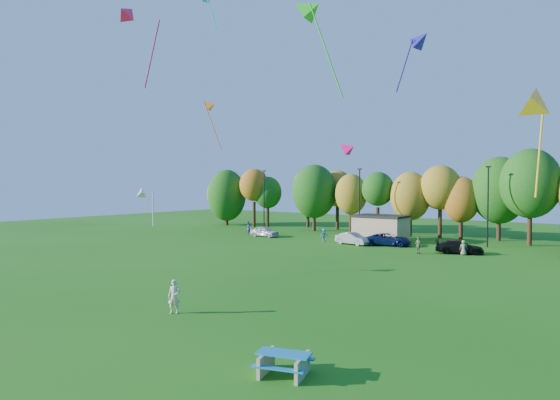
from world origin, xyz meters
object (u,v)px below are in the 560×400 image
Objects in this scene: picnic_table at (284,362)px; car_b at (353,239)px; car_c at (389,240)px; car_d at (459,247)px; car_a at (265,231)px; kite_flyer at (174,297)px.

car_b reaches higher than picnic_table.
car_c is 8.66m from car_d.
picnic_table is at bearing -146.19° from car_b.
car_b reaches higher than car_a.
car_c reaches higher than picnic_table.
kite_flyer reaches higher than car_c.
picnic_table is 0.57× the size of car_b.
kite_flyer reaches higher than picnic_table.
car_c is at bearing 59.74° from car_d.
car_b is at bearing 70.75° from car_d.
car_d is (12.28, -0.10, -0.02)m from car_b.
car_a is at bearing 80.78° from car_c.
car_c is 1.09× the size of car_d.
picnic_table is 48.04m from car_a.
car_a reaches higher than picnic_table.
car_a is at bearing 112.18° from picnic_table.
kite_flyer is 39.33m from car_a.
car_a is (-30.56, 37.06, 0.19)m from picnic_table.
car_a is 25.86m from car_d.
car_b is 0.91× the size of car_d.
car_b is 4.13m from car_c.
picnic_table is at bearing -173.73° from car_c.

